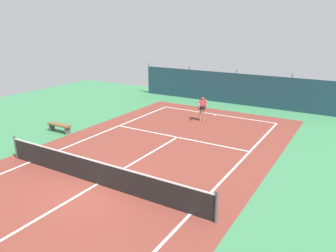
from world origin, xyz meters
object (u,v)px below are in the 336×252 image
Objects in this scene: tennis_ball_near_player at (196,112)px; parked_car at (298,91)px; tennis_net at (97,172)px; tennis_player at (202,107)px; courtside_bench at (59,126)px.

parked_car is (5.40, 7.35, 0.81)m from tennis_ball_near_player.
tennis_net is 11.67m from tennis_ball_near_player.
tennis_player is at bearing -53.15° from tennis_ball_near_player.
tennis_player is at bearing 45.92° from courtside_bench.
tennis_net is at bearing -30.27° from courtside_bench.
courtside_bench is at bearing 149.73° from tennis_net.
tennis_player is 0.38× the size of parked_car.
tennis_net is 2.35× the size of parked_car.
tennis_player is 24.85× the size of tennis_ball_near_player.
tennis_net reaches higher than courtside_bench.
tennis_player is 1.03× the size of courtside_bench.
parked_car is 2.69× the size of courtside_bench.
tennis_player is 9.87m from parked_car.
parked_car is at bearing -144.21° from tennis_player.
tennis_ball_near_player is 9.15m from parked_car.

